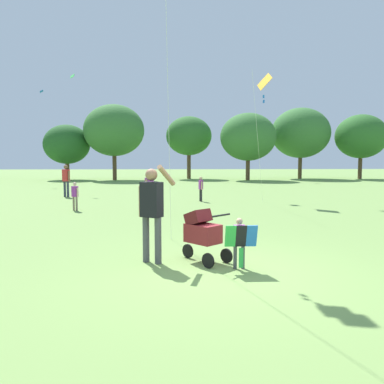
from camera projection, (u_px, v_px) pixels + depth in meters
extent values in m
plane|color=#75994C|center=(223.00, 272.00, 7.00)|extent=(120.00, 120.00, 0.00)
cylinder|color=brown|center=(67.00, 171.00, 35.71)|extent=(0.36, 0.36, 1.53)
ellipsoid|color=#235623|center=(67.00, 144.00, 35.49)|extent=(4.12, 3.71, 3.50)
cylinder|color=brown|center=(115.00, 167.00, 35.14)|extent=(0.36, 0.36, 2.26)
ellipsoid|color=#387033|center=(114.00, 130.00, 34.85)|extent=(5.32, 4.79, 4.52)
cylinder|color=brown|center=(189.00, 166.00, 37.26)|extent=(0.36, 0.36, 2.31)
ellipsoid|color=#2D6628|center=(189.00, 136.00, 37.01)|extent=(4.25, 3.83, 3.62)
cylinder|color=brown|center=(248.00, 170.00, 35.05)|extent=(0.36, 0.36, 1.84)
ellipsoid|color=#387033|center=(248.00, 137.00, 34.80)|extent=(4.92, 4.43, 4.18)
cylinder|color=brown|center=(300.00, 168.00, 37.57)|extent=(0.36, 0.36, 2.09)
ellipsoid|color=#387033|center=(301.00, 133.00, 37.29)|extent=(5.52, 4.97, 4.70)
cylinder|color=brown|center=(360.00, 168.00, 37.02)|extent=(0.36, 0.36, 2.05)
ellipsoid|color=#2D6628|center=(361.00, 136.00, 36.76)|extent=(4.76, 4.28, 4.05)
cylinder|color=#4C4C51|center=(243.00, 256.00, 7.23)|extent=(0.07, 0.07, 0.46)
cylinder|color=#4C4C51|center=(235.00, 256.00, 7.22)|extent=(0.07, 0.07, 0.46)
cube|color=purple|center=(239.00, 235.00, 7.19)|extent=(0.20, 0.13, 0.34)
cylinder|color=tan|center=(246.00, 236.00, 7.20)|extent=(0.05, 0.05, 0.31)
cylinder|color=tan|center=(232.00, 236.00, 7.18)|extent=(0.05, 0.05, 0.31)
sphere|color=tan|center=(239.00, 221.00, 7.17)|extent=(0.12, 0.12, 0.12)
cube|color=blue|center=(252.00, 236.00, 7.02)|extent=(0.19, 0.15, 0.40)
cube|color=black|center=(241.00, 236.00, 7.01)|extent=(0.19, 0.15, 0.40)
cube|color=green|center=(230.00, 236.00, 7.00)|extent=(0.19, 0.15, 0.40)
cube|color=green|center=(241.00, 258.00, 7.02)|extent=(0.08, 0.01, 0.36)
cylinder|color=#4C4C51|center=(146.00, 239.00, 7.67)|extent=(0.13, 0.13, 0.89)
cylinder|color=#4C4C51|center=(158.00, 241.00, 7.54)|extent=(0.13, 0.13, 0.89)
cube|color=black|center=(152.00, 200.00, 7.54)|extent=(0.46, 0.41, 0.67)
cylinder|color=#A37556|center=(141.00, 201.00, 7.66)|extent=(0.10, 0.10, 0.59)
cylinder|color=#A37556|center=(166.00, 175.00, 7.51)|extent=(0.36, 0.51, 0.42)
sphere|color=#A37556|center=(151.00, 175.00, 7.49)|extent=(0.23, 0.23, 0.23)
cylinder|color=black|center=(188.00, 251.00, 8.00)|extent=(0.22, 0.23, 0.28)
cylinder|color=black|center=(208.00, 261.00, 7.25)|extent=(0.22, 0.23, 0.28)
cylinder|color=black|center=(226.00, 256.00, 7.62)|extent=(0.22, 0.23, 0.28)
cube|color=maroon|center=(203.00, 233.00, 7.67)|extent=(0.76, 0.77, 0.36)
cube|color=maroon|center=(198.00, 217.00, 7.73)|extent=(0.59, 0.59, 0.35)
cylinder|color=black|center=(221.00, 215.00, 7.31)|extent=(0.38, 0.35, 0.04)
cylinder|color=silver|center=(168.00, 84.00, 8.50)|extent=(0.11, 2.03, 7.18)
cube|color=#F4A319|center=(265.00, 82.00, 17.91)|extent=(0.49, 1.09, 0.91)
cube|color=blue|center=(264.00, 97.00, 17.95)|extent=(0.09, 0.07, 0.14)
cube|color=blue|center=(264.00, 101.00, 17.96)|extent=(0.09, 0.07, 0.14)
cylinder|color=silver|center=(258.00, 143.00, 16.37)|extent=(1.28, 3.55, 5.22)
cube|color=#F4A319|center=(265.00, 77.00, 35.31)|extent=(0.35, 0.46, 0.39)
cube|color=green|center=(72.00, 76.00, 23.24)|extent=(0.26, 0.31, 0.31)
cube|color=blue|center=(42.00, 91.00, 29.24)|extent=(0.27, 0.33, 0.25)
cylinder|color=#33384C|center=(68.00, 189.00, 20.15)|extent=(0.12, 0.12, 0.81)
cylinder|color=#33384C|center=(65.00, 189.00, 20.30)|extent=(0.12, 0.12, 0.81)
cube|color=red|center=(66.00, 175.00, 20.16)|extent=(0.41, 0.39, 0.61)
cylinder|color=brown|center=(69.00, 176.00, 20.04)|extent=(0.09, 0.09, 0.54)
cylinder|color=brown|center=(63.00, 176.00, 20.29)|extent=(0.09, 0.09, 0.54)
sphere|color=brown|center=(66.00, 167.00, 20.12)|extent=(0.21, 0.21, 0.21)
cylinder|color=#4C4C51|center=(148.00, 202.00, 14.73)|extent=(0.11, 0.11, 0.73)
cylinder|color=#4C4C51|center=(151.00, 202.00, 14.93)|extent=(0.11, 0.11, 0.73)
cube|color=purple|center=(149.00, 185.00, 14.78)|extent=(0.33, 0.37, 0.54)
cylinder|color=#A37556|center=(146.00, 186.00, 14.60)|extent=(0.08, 0.08, 0.48)
cylinder|color=#A37556|center=(152.00, 186.00, 14.96)|extent=(0.08, 0.08, 0.48)
sphere|color=#A37556|center=(149.00, 175.00, 14.74)|extent=(0.19, 0.19, 0.19)
cylinder|color=#7F705B|center=(74.00, 204.00, 15.10)|extent=(0.08, 0.08, 0.53)
cylinder|color=#7F705B|center=(77.00, 204.00, 15.01)|extent=(0.08, 0.08, 0.53)
cube|color=purple|center=(75.00, 191.00, 15.01)|extent=(0.27, 0.25, 0.40)
cylinder|color=beige|center=(72.00, 192.00, 15.09)|extent=(0.06, 0.06, 0.36)
cylinder|color=beige|center=(77.00, 192.00, 14.93)|extent=(0.06, 0.06, 0.36)
sphere|color=beige|center=(75.00, 184.00, 14.99)|extent=(0.14, 0.14, 0.14)
cylinder|color=#232328|center=(201.00, 196.00, 18.09)|extent=(0.08, 0.08, 0.56)
cylinder|color=#232328|center=(200.00, 195.00, 18.26)|extent=(0.08, 0.08, 0.56)
cube|color=purple|center=(201.00, 185.00, 18.13)|extent=(0.20, 0.27, 0.42)
cylinder|color=tan|center=(202.00, 186.00, 17.99)|extent=(0.06, 0.06, 0.37)
cylinder|color=tan|center=(200.00, 185.00, 18.28)|extent=(0.06, 0.06, 0.37)
sphere|color=tan|center=(201.00, 178.00, 18.11)|extent=(0.14, 0.14, 0.14)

